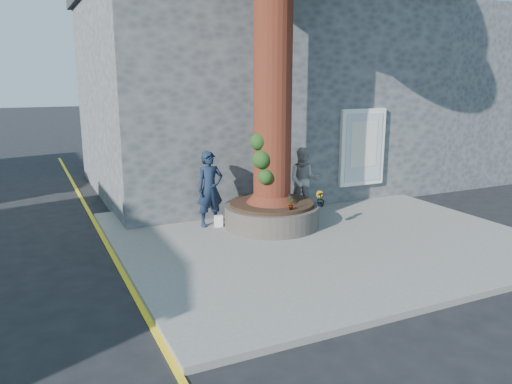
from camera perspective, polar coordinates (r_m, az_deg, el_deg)
name	(u,v)px	position (r m, az deg, el deg)	size (l,w,h in m)	color
ground	(281,262)	(10.28, 2.91, -7.97)	(120.00, 120.00, 0.00)	black
pavement	(318,236)	(11.80, 7.06, -4.96)	(9.00, 8.00, 0.12)	slate
yellow_line	(120,269)	(10.25, -15.26, -8.49)	(0.10, 30.00, 0.01)	yellow
stone_shop	(247,93)	(17.17, -1.02, 11.28)	(10.30, 8.30, 6.30)	#45474A
neighbour_shop	(427,94)	(21.73, 18.93, 10.55)	(6.00, 8.00, 6.00)	#45474A
planter	(272,214)	(12.19, 1.81, -2.54)	(2.30, 2.30, 0.60)	black
man	(210,189)	(12.09, -5.29, 0.34)	(0.67, 0.44, 1.84)	#121D31
woman	(304,181)	(13.28, 5.50, 1.30)	(0.85, 0.66, 1.75)	#999592
shopping_bag	(219,221)	(12.18, -4.30, -3.33)	(0.20, 0.12, 0.28)	white
plant_a	(291,202)	(11.36, 4.01, -1.18)	(0.19, 0.13, 0.36)	gray
plant_b	(320,199)	(11.75, 7.28, -0.77)	(0.20, 0.19, 0.36)	gray
plant_c	(321,199)	(11.77, 7.41, -0.80)	(0.19, 0.19, 0.34)	gray
plant_d	(284,186)	(13.16, 3.17, 0.72)	(0.29, 0.26, 0.32)	gray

